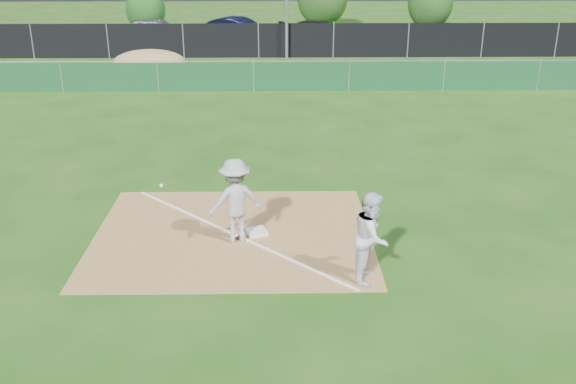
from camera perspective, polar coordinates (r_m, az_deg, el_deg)
The scene contains 15 objects.
ground at distance 22.56m, azimuth -3.47°, elevation 6.12°, with size 90.00×90.00×0.00m, color #1D470F.
infield_dirt at distance 14.12m, azimuth -4.92°, elevation -3.76°, with size 6.00×5.00×0.02m, color olive.
foul_line at distance 14.11m, azimuth -4.92°, elevation -3.71°, with size 0.08×7.00×0.01m, color white.
green_fence at distance 27.28m, azimuth -3.07°, elevation 10.18°, with size 44.00×0.05×1.20m, color #103D1E.
dirt_mound at distance 31.28m, azimuth -12.22°, elevation 11.20°, with size 3.38×2.60×1.17m, color olive.
black_fence at distance 35.10m, azimuth -2.64°, elevation 13.29°, with size 46.00×0.04×1.80m, color black.
parking_lot at distance 40.18m, azimuth -2.42°, elevation 13.08°, with size 46.00×9.00×0.01m, color black.
first_base at distance 14.07m, azimuth -2.81°, elevation -3.55°, with size 0.42×0.42×0.09m, color white.
play_at_first at distance 13.46m, azimuth -4.71°, elevation -0.78°, with size 2.25×1.04×1.83m.
runner at distance 12.05m, azimuth 7.47°, elevation -3.95°, with size 0.86×0.67×1.76m, color silver.
car_left at distance 40.03m, azimuth -11.62°, elevation 13.81°, with size 1.89×4.70×1.60m, color #A4A7AC.
car_mid at distance 39.42m, azimuth -4.40°, elevation 14.05°, with size 1.68×4.83×1.59m, color black.
car_right at distance 39.34m, azimuth 3.03°, elevation 13.95°, with size 2.01×4.94×1.43m, color black.
tree_left at distance 44.86m, azimuth -12.54°, elevation 15.54°, with size 2.57×2.57×3.05m.
tree_right at distance 46.33m, azimuth 12.54°, elevation 16.06°, with size 3.02×3.02×3.58m.
Camera 1 is at (1.00, -11.70, 6.08)m, focal length 40.00 mm.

